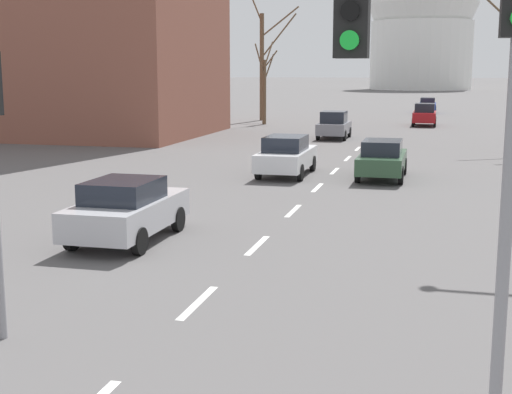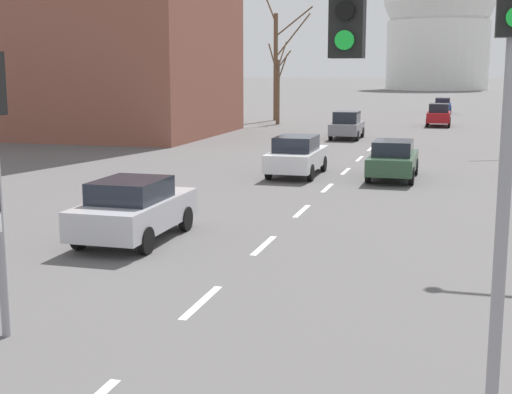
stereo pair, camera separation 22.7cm
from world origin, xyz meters
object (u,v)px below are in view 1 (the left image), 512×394
traffic_signal_near_right (459,68)px  sedan_far_left (334,125)px  sedan_distant_centre (424,115)px  sedan_mid_centre (127,209)px  sedan_near_right (382,159)px  sedan_near_left (428,105)px  sedan_far_right (286,155)px

traffic_signal_near_right → sedan_far_left: (-6.44, 36.66, -3.42)m
traffic_signal_near_right → sedan_distant_centre: traffic_signal_near_right is taller
traffic_signal_near_right → sedan_mid_centre: traffic_signal_near_right is taller
traffic_signal_near_right → sedan_mid_centre: 11.92m
sedan_near_right → sedan_far_left: sedan_far_left is taller
sedan_near_left → sedan_mid_centre: size_ratio=1.10×
traffic_signal_near_right → sedan_mid_centre: (-7.66, 8.45, -3.46)m
sedan_far_left → sedan_distant_centre: size_ratio=0.95×
traffic_signal_near_right → sedan_mid_centre: size_ratio=1.36×
traffic_signal_near_right → sedan_near_left: 65.78m
sedan_mid_centre → sedan_near_right: bearing=65.9°
sedan_far_left → sedan_near_left: bearing=79.8°
sedan_mid_centre → traffic_signal_near_right: bearing=-47.8°
sedan_far_left → sedan_distant_centre: (5.27, 12.14, 0.01)m
sedan_mid_centre → sedan_far_right: size_ratio=0.91×
traffic_signal_near_right → sedan_mid_centre: bearing=132.2°
traffic_signal_near_right → sedan_far_left: traffic_signal_near_right is taller
traffic_signal_near_right → sedan_near_right: size_ratio=1.30×
sedan_near_left → sedan_far_right: (-4.89, -45.13, 0.04)m
sedan_near_left → sedan_mid_centre: bearing=-96.4°
sedan_near_right → sedan_far_left: (-4.20, 16.07, 0.05)m
sedan_far_left → sedan_distant_centre: bearing=66.5°
sedan_far_right → sedan_distant_centre: (4.92, 28.25, 0.04)m
sedan_near_left → sedan_far_left: bearing=-100.2°
sedan_near_left → sedan_distant_centre: sedan_distant_centre is taller
sedan_near_left → sedan_near_right: 45.10m
sedan_near_left → sedan_distant_centre: 16.88m
sedan_far_right → sedan_distant_centre: bearing=80.1°
traffic_signal_near_right → sedan_far_right: size_ratio=1.24×
sedan_far_right → sedan_near_left: bearing=83.8°
sedan_near_right → sedan_far_left: 16.61m
traffic_signal_near_right → sedan_near_left: size_ratio=1.23×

